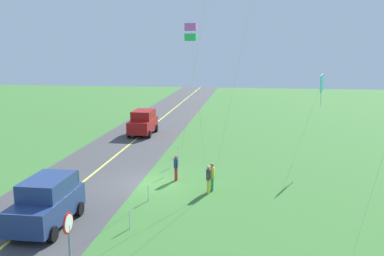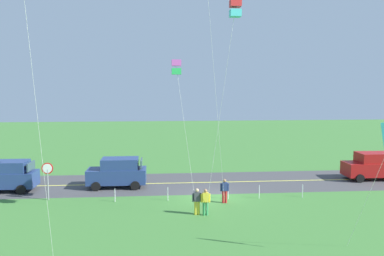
{
  "view_description": "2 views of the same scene",
  "coord_description": "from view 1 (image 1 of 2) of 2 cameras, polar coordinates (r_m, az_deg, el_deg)",
  "views": [
    {
      "loc": [
        23.96,
        5.96,
        8.13
      ],
      "look_at": [
        2.71,
        3.01,
        3.98
      ],
      "focal_mm": 39.88,
      "sensor_mm": 36.0,
      "label": 1
    },
    {
      "loc": [
        3.46,
        26.21,
        7.64
      ],
      "look_at": [
        1.33,
        0.64,
        4.9
      ],
      "focal_mm": 36.31,
      "sensor_mm": 36.0,
      "label": 2
    }
  ],
  "objects": [
    {
      "name": "road_centre_stripe",
      "position": [
        27.19,
        -14.1,
        -6.77
      ],
      "size": [
        120.0,
        0.16,
        0.0
      ],
      "primitive_type": "cube",
      "color": "#E5E04C",
      "rests_on": "asphalt_road"
    },
    {
      "name": "fence_post_1",
      "position": [
        28.8,
        -2.93,
        -4.53
      ],
      "size": [
        0.05,
        0.05,
        0.9
      ],
      "primitive_type": "cylinder",
      "color": "silver",
      "rests_on": "ground"
    },
    {
      "name": "kite_pink_drift",
      "position": [
        30.81,
        16.9,
        5.58
      ],
      "size": [
        1.44,
        2.03,
        6.26
      ],
      "color": "silver",
      "rests_on": "ground"
    },
    {
      "name": "ground_plane",
      "position": [
        26.01,
        -5.82,
        -7.44
      ],
      "size": [
        120.0,
        120.0,
        0.1
      ],
      "primitive_type": "cube",
      "color": "#3D7533"
    },
    {
      "name": "car_suv_foreground",
      "position": [
        20.72,
        -18.81,
        -9.33
      ],
      "size": [
        4.4,
        2.12,
        2.24
      ],
      "color": "navy",
      "rests_on": "ground"
    },
    {
      "name": "car_parked_west_far",
      "position": [
        39.78,
        -6.56,
        0.78
      ],
      "size": [
        4.4,
        2.12,
        2.24
      ],
      "color": "maroon",
      "rests_on": "ground"
    },
    {
      "name": "stop_sign",
      "position": [
        15.62,
        -16.14,
        -13.4
      ],
      "size": [
        0.76,
        0.08,
        2.56
      ],
      "color": "gray",
      "rests_on": "ground"
    },
    {
      "name": "person_adult_near",
      "position": [
        24.36,
        2.71,
        -6.41
      ],
      "size": [
        0.58,
        0.22,
        1.6
      ],
      "rotation": [
        0.0,
        0.0,
        3.69
      ],
      "color": "#338C4C",
      "rests_on": "ground"
    },
    {
      "name": "fence_post_2",
      "position": [
        26.78,
        -3.79,
        -5.74
      ],
      "size": [
        0.05,
        0.05,
        0.9
      ],
      "primitive_type": "cylinder",
      "color": "silver",
      "rests_on": "ground"
    },
    {
      "name": "person_child_watcher",
      "position": [
        26.13,
        -2.16,
        -5.2
      ],
      "size": [
        0.58,
        0.22,
        1.6
      ],
      "rotation": [
        0.0,
        0.0,
        1.82
      ],
      "color": "red",
      "rests_on": "ground"
    },
    {
      "name": "fence_post_3",
      "position": [
        22.96,
        -5.89,
        -8.65
      ],
      "size": [
        0.05,
        0.05,
        0.9
      ],
      "primitive_type": "cylinder",
      "color": "silver",
      "rests_on": "ground"
    },
    {
      "name": "person_adult_companion",
      "position": [
        23.91,
        2.21,
        -6.75
      ],
      "size": [
        0.58,
        0.22,
        1.6
      ],
      "rotation": [
        0.0,
        0.0,
        5.13
      ],
      "color": "yellow",
      "rests_on": "ground"
    },
    {
      "name": "asphalt_road",
      "position": [
        27.19,
        -14.1,
        -6.78
      ],
      "size": [
        120.0,
        7.0,
        0.0
      ],
      "primitive_type": "cube",
      "color": "#424244",
      "rests_on": "ground"
    },
    {
      "name": "fence_post_0",
      "position": [
        31.71,
        -1.89,
        -3.07
      ],
      "size": [
        0.05,
        0.05,
        0.9
      ],
      "primitive_type": "cylinder",
      "color": "silver",
      "rests_on": "ground"
    },
    {
      "name": "fence_post_4",
      "position": [
        19.8,
        -8.35,
        -11.99
      ],
      "size": [
        0.05,
        0.05,
        0.9
      ],
      "primitive_type": "cylinder",
      "color": "silver",
      "rests_on": "ground"
    },
    {
      "name": "kite_blue_mid",
      "position": [
        21.73,
        -0.15,
        12.63
      ],
      "size": [
        1.45,
        1.11,
        9.22
      ],
      "color": "silver",
      "rests_on": "ground"
    }
  ]
}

